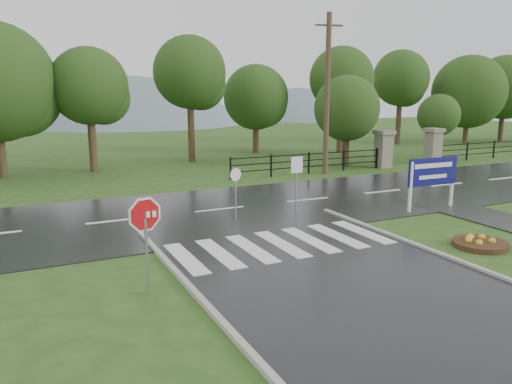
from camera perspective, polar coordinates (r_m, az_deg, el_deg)
ground at (r=11.25m, az=15.56°, el=-12.93°), size 120.00×120.00×0.00m
main_road at (r=19.45m, az=-4.17°, el=-2.11°), size 90.00×8.00×0.04m
walkway at (r=19.84m, az=26.55°, el=-3.06°), size 2.20×11.00×0.04m
crosswalk at (r=15.06m, az=2.93°, el=-5.94°), size 6.50×2.80×0.02m
pillar_west at (r=31.07m, az=14.37°, el=4.89°), size 1.00×1.00×2.24m
pillar_east at (r=33.78m, az=19.59°, el=5.09°), size 1.00×1.00×2.24m
fence_west at (r=28.05m, az=6.06°, el=3.57°), size 9.58×0.08×1.20m
hills at (r=76.04m, az=-17.03°, el=-4.32°), size 102.00×48.00×48.00m
treeline at (r=32.89m, az=-11.61°, el=3.29°), size 83.20×5.20×10.00m
stop_sign at (r=11.35m, az=-12.54°, el=-3.43°), size 1.05×0.27×2.42m
estate_billboard at (r=20.39m, az=19.53°, el=1.93°), size 2.35×0.13×2.05m
flower_bed at (r=16.37m, az=24.26°, el=-5.32°), size 1.61×1.61×0.32m
reg_sign_small at (r=18.44m, az=4.67°, el=2.05°), size 0.49×0.06×2.20m
reg_sign_round at (r=17.41m, az=-2.34°, el=0.52°), size 0.44×0.11×1.94m
utility_pole_east at (r=27.78m, az=8.13°, el=11.01°), size 1.52×0.41×8.62m
entrance_tree_left at (r=31.03m, az=10.34°, el=9.37°), size 3.96×3.96×5.51m
entrance_tree_right at (r=36.00m, az=20.16°, el=8.22°), size 2.80×2.80×4.36m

